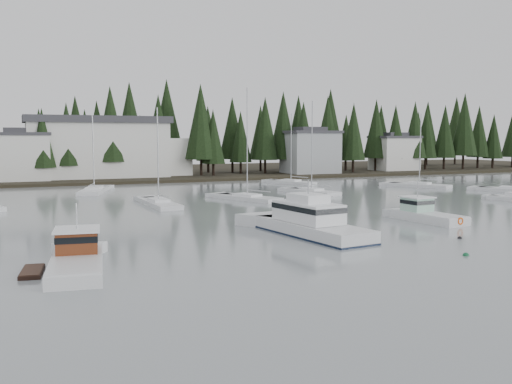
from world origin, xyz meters
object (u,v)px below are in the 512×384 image
Objects in this scene: sailboat_2 at (419,187)px; sailboat_3 at (159,205)px; lobster_boat_teal at (426,216)px; sailboat_4 at (512,191)px; sailboat_9 at (247,199)px; runabout_1 at (310,208)px; house_west at (20,155)px; sailboat_5 at (312,193)px; lobster_boat_brown at (75,261)px; cabin_cruiser_center at (311,226)px; harbor_inn at (109,148)px; house_east_a at (310,151)px; sailboat_0 at (94,192)px; sailboat_1 at (291,184)px; house_east_b at (394,152)px.

sailboat_3 is (-42.72, -8.00, -0.00)m from sailboat_2.
sailboat_4 is at bearing -63.96° from lobster_boat_teal.
sailboat_9 is 11.46m from runabout_1.
house_west is 50.15m from sailboat_5.
lobster_boat_brown is (2.11, -68.76, -4.17)m from house_west.
sailboat_9 is (4.94, 25.41, -0.67)m from cabin_cruiser_center.
lobster_boat_teal is 0.58× the size of sailboat_5.
sailboat_3 is at bearing -91.57° from harbor_inn.
house_east_a reaches higher than house_west.
lobster_boat_teal is at bearing 177.21° from sailboat_9.
sailboat_4 reaches higher than cabin_cruiser_center.
house_west is 0.85× the size of sailboat_0.
sailboat_0 is at bearing 19.45° from sailboat_9.
sailboat_9 is at bearing -29.43° from lobster_boat_brown.
house_east_a reaches higher than runabout_1.
cabin_cruiser_center is at bearing -85.57° from harbor_inn.
harbor_inn reaches higher than sailboat_0.
sailboat_5 is (2.65, 26.67, -0.42)m from lobster_boat_teal.
lobster_boat_teal is 0.55× the size of sailboat_4.
house_east_a is at bearing -6.36° from harbor_inn.
sailboat_1 is 2.33× the size of runabout_1.
lobster_boat_brown is 63.33m from sailboat_1.
sailboat_4 reaches higher than runabout_1.
sailboat_2 reaches higher than runabout_1.
lobster_boat_teal is 0.65× the size of sailboat_2.
lobster_boat_brown is at bearing 119.79° from sailboat_9.
runabout_1 is (-35.61, -6.26, 0.06)m from sailboat_4.
sailboat_3 is 2.21× the size of runabout_1.
house_east_b is 40.49m from sailboat_1.
house_west reaches higher than lobster_boat_teal.
lobster_boat_brown is 0.75× the size of sailboat_2.
sailboat_9 is (-11.05, -3.93, 0.00)m from sailboat_5.
sailboat_1 reaches higher than sailboat_3.
lobster_boat_teal is at bearing 91.99° from sailboat_4.
house_east_b is 0.68× the size of sailboat_4.
sailboat_4 reaches higher than sailboat_0.
house_east_b is 0.83× the size of sailboat_3.
sailboat_5 reaches higher than lobster_boat_teal.
sailboat_4 is at bearing -72.20° from cabin_cruiser_center.
cabin_cruiser_center is (18.14, 5.06, 0.26)m from lobster_boat_brown.
sailboat_4 reaches higher than sailboat_2.
sailboat_3 reaches higher than sailboat_0.
house_east_a is 43.49m from sailboat_4.
sailboat_1 reaches higher than runabout_1.
sailboat_0 reaches higher than lobster_boat_brown.
sailboat_3 is at bearing 7.25° from cabin_cruiser_center.
sailboat_0 is 58.73m from sailboat_4.
house_west is 1.84× the size of runabout_1.
house_east_a is 0.81× the size of sailboat_5.
sailboat_3 is 17.12m from runabout_1.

